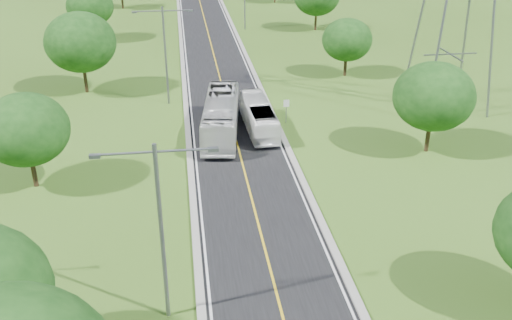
% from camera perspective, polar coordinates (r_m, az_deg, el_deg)
% --- Properties ---
extents(ground, '(260.00, 260.00, 0.00)m').
position_cam_1_polar(ground, '(75.23, -4.07, 9.77)').
color(ground, '#325217').
rests_on(ground, ground).
extents(road, '(8.00, 150.00, 0.06)m').
position_cam_1_polar(road, '(81.00, -4.38, 10.94)').
color(road, black).
rests_on(road, ground).
extents(curb_left, '(0.50, 150.00, 0.22)m').
position_cam_1_polar(curb_left, '(80.84, -7.44, 10.83)').
color(curb_left, gray).
rests_on(curb_left, ground).
extents(curb_right, '(0.50, 150.00, 0.22)m').
position_cam_1_polar(curb_right, '(81.33, -1.34, 11.13)').
color(curb_right, gray).
rests_on(curb_right, ground).
extents(speed_limit_sign, '(0.55, 0.09, 2.40)m').
position_cam_1_polar(speed_limit_sign, '(54.56, 3.05, 5.29)').
color(speed_limit_sign, slate).
rests_on(speed_limit_sign, ground).
extents(streetlight_near_left, '(5.90, 0.25, 10.00)m').
position_cam_1_polar(streetlight_near_left, '(28.35, -9.53, -5.90)').
color(streetlight_near_left, slate).
rests_on(streetlight_near_left, ground).
extents(streetlight_mid_left, '(5.90, 0.25, 10.00)m').
position_cam_1_polar(streetlight_mid_left, '(59.07, -9.09, 11.03)').
color(streetlight_mid_left, slate).
rests_on(streetlight_mid_left, ground).
extents(tree_lb, '(6.30, 6.30, 7.33)m').
position_cam_1_polar(tree_lb, '(44.74, -22.02, 2.84)').
color(tree_lb, black).
rests_on(tree_lb, ground).
extents(tree_lc, '(7.56, 7.56, 8.79)m').
position_cam_1_polar(tree_lc, '(64.83, -17.16, 11.20)').
color(tree_lc, black).
rests_on(tree_lc, ground).
extents(tree_ld, '(6.72, 6.72, 7.82)m').
position_cam_1_polar(tree_ld, '(88.48, -16.28, 14.56)').
color(tree_ld, black).
rests_on(tree_ld, ground).
extents(tree_rb, '(6.72, 6.72, 7.82)m').
position_cam_1_polar(tree_rb, '(49.51, 17.34, 6.09)').
color(tree_rb, black).
rests_on(tree_rb, ground).
extents(tree_rc, '(5.88, 5.88, 6.84)m').
position_cam_1_polar(tree_rc, '(69.07, 9.10, 11.78)').
color(tree_rc, black).
rests_on(tree_rc, ground).
extents(bus_outbound, '(2.54, 9.73, 2.69)m').
position_cam_1_polar(bus_outbound, '(52.80, 0.26, 4.39)').
color(bus_outbound, white).
rests_on(bus_outbound, road).
extents(bus_inbound, '(4.49, 12.57, 3.43)m').
position_cam_1_polar(bus_inbound, '(51.96, -3.51, 4.41)').
color(bus_inbound, silver).
rests_on(bus_inbound, road).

